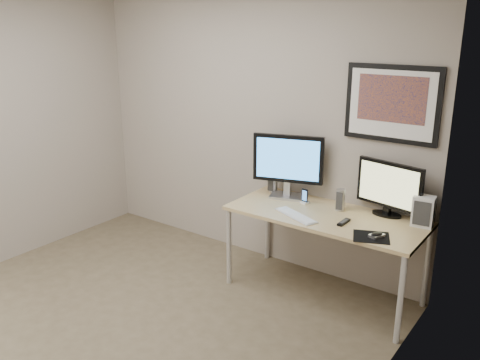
% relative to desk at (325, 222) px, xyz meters
% --- Properties ---
extents(floor, '(3.60, 3.60, 0.00)m').
position_rel_desk_xyz_m(floor, '(-1.00, -1.35, -0.66)').
color(floor, brown).
rests_on(floor, ground).
extents(room, '(3.60, 3.60, 3.60)m').
position_rel_desk_xyz_m(room, '(-1.00, -0.90, 0.98)').
color(room, white).
rests_on(room, ground).
extents(desk, '(1.60, 0.70, 0.73)m').
position_rel_desk_xyz_m(desk, '(0.00, 0.00, 0.00)').
color(desk, olive).
rests_on(desk, floor).
extents(framed_art, '(0.75, 0.04, 0.60)m').
position_rel_desk_xyz_m(framed_art, '(0.35, 0.33, 0.96)').
color(framed_art, black).
rests_on(framed_art, room).
extents(monitor_large, '(0.61, 0.28, 0.57)m').
position_rel_desk_xyz_m(monitor_large, '(-0.47, 0.17, 0.38)').
color(monitor_large, '#ADADB1').
rests_on(monitor_large, desk).
extents(monitor_tv, '(0.56, 0.18, 0.45)m').
position_rel_desk_xyz_m(monitor_tv, '(0.41, 0.26, 0.30)').
color(monitor_tv, black).
rests_on(monitor_tv, desk).
extents(speaker_left, '(0.09, 0.09, 0.20)m').
position_rel_desk_xyz_m(speaker_left, '(-0.66, 0.23, 0.16)').
color(speaker_left, '#ADADB1').
rests_on(speaker_left, desk).
extents(speaker_right, '(0.08, 0.08, 0.18)m').
position_rel_desk_xyz_m(speaker_right, '(0.05, 0.15, 0.16)').
color(speaker_right, '#ADADB1').
rests_on(speaker_right, desk).
extents(phone_dock, '(0.07, 0.07, 0.13)m').
position_rel_desk_xyz_m(phone_dock, '(-0.27, 0.12, 0.13)').
color(phone_dock, black).
rests_on(phone_dock, desk).
extents(keyboard, '(0.44, 0.27, 0.01)m').
position_rel_desk_xyz_m(keyboard, '(-0.17, -0.19, 0.07)').
color(keyboard, silver).
rests_on(keyboard, desk).
extents(mousepad, '(0.33, 0.31, 0.00)m').
position_rel_desk_xyz_m(mousepad, '(0.48, -0.23, 0.07)').
color(mousepad, black).
rests_on(mousepad, desk).
extents(mouse, '(0.10, 0.12, 0.04)m').
position_rel_desk_xyz_m(mouse, '(0.51, -0.21, 0.09)').
color(mouse, black).
rests_on(mouse, mousepad).
extents(remote, '(0.04, 0.16, 0.02)m').
position_rel_desk_xyz_m(remote, '(0.20, -0.10, 0.08)').
color(remote, black).
rests_on(remote, desk).
extents(fan_unit, '(0.17, 0.13, 0.24)m').
position_rel_desk_xyz_m(fan_unit, '(0.71, 0.20, 0.19)').
color(fan_unit, silver).
rests_on(fan_unit, desk).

